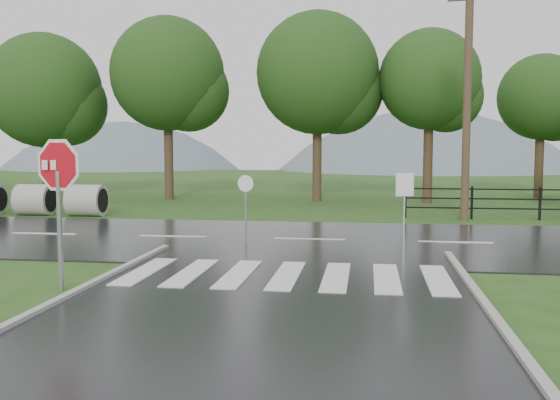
# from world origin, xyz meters

# --- Properties ---
(ground) EXTENTS (120.00, 120.00, 0.00)m
(ground) POSITION_xyz_m (0.00, 0.00, 0.00)
(ground) COLOR #284D19
(ground) RESTS_ON ground
(main_road) EXTENTS (90.00, 8.00, 0.04)m
(main_road) POSITION_xyz_m (0.00, 10.00, 0.00)
(main_road) COLOR black
(main_road) RESTS_ON ground
(crosswalk) EXTENTS (6.50, 2.80, 0.02)m
(crosswalk) POSITION_xyz_m (0.00, 5.00, 0.06)
(crosswalk) COLOR silver
(crosswalk) RESTS_ON ground
(fence_west) EXTENTS (9.58, 0.08, 1.20)m
(fence_west) POSITION_xyz_m (7.75, 16.00, 0.72)
(fence_west) COLOR black
(fence_west) RESTS_ON ground
(hills) EXTENTS (102.00, 48.00, 48.00)m
(hills) POSITION_xyz_m (3.49, 65.00, -15.54)
(hills) COLOR slate
(hills) RESTS_ON ground
(treeline) EXTENTS (83.20, 5.20, 10.00)m
(treeline) POSITION_xyz_m (1.00, 24.00, 0.00)
(treeline) COLOR #1A3D13
(treeline) RESTS_ON ground
(stop_sign) EXTENTS (1.29, 0.36, 2.99)m
(stop_sign) POSITION_xyz_m (-4.02, 3.36, 2.06)
(stop_sign) COLOR #939399
(stop_sign) RESTS_ON ground
(reg_sign_small) EXTENTS (0.43, 0.17, 2.03)m
(reg_sign_small) POSITION_xyz_m (2.48, 7.71, 1.45)
(reg_sign_small) COLOR #939399
(reg_sign_small) RESTS_ON ground
(reg_sign_round) EXTENTS (0.44, 0.10, 1.90)m
(reg_sign_round) POSITION_xyz_m (-1.60, 8.84, 1.23)
(reg_sign_round) COLOR #939399
(reg_sign_round) RESTS_ON ground
(utility_pole_east) EXTENTS (1.49, 0.34, 8.42)m
(utility_pole_east) POSITION_xyz_m (5.04, 15.50, 4.28)
(utility_pole_east) COLOR #473523
(utility_pole_east) RESTS_ON ground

